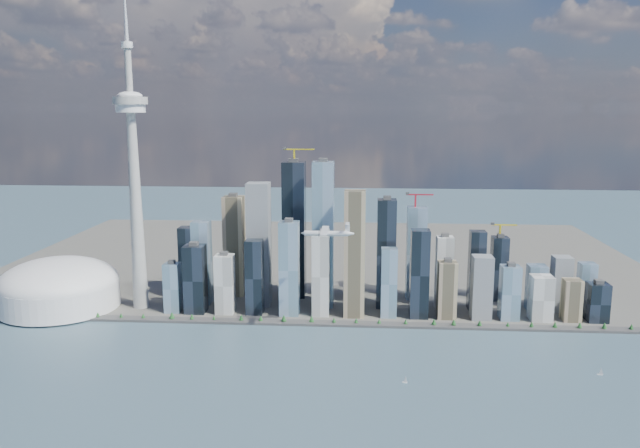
# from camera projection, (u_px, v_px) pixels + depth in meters

# --- Properties ---
(ground) EXTENTS (4000.00, 4000.00, 0.00)m
(ground) POSITION_uv_depth(u_px,v_px,m) (293.00, 394.00, 759.06)
(ground) COLOR #314A57
(ground) RESTS_ON ground
(seawall) EXTENTS (1100.00, 22.00, 4.00)m
(seawall) POSITION_uv_depth(u_px,v_px,m) (310.00, 323.00, 1003.92)
(seawall) COLOR #383838
(seawall) RESTS_ON ground
(land) EXTENTS (1400.00, 900.00, 3.00)m
(land) POSITION_uv_depth(u_px,v_px,m) (326.00, 258.00, 1445.40)
(land) COLOR #4C4C47
(land) RESTS_ON ground
(shoreline_trees) EXTENTS (960.53, 7.20, 8.80)m
(shoreline_trees) POSITION_uv_depth(u_px,v_px,m) (310.00, 319.00, 1002.68)
(shoreline_trees) COLOR #3F2D1E
(shoreline_trees) RESTS_ON seawall
(skyscraper_cluster) EXTENTS (736.00, 142.00, 272.40)m
(skyscraper_cluster) POSITION_uv_depth(u_px,v_px,m) (349.00, 261.00, 1069.95)
(skyscraper_cluster) COLOR black
(skyscraper_cluster) RESTS_ON land
(needle_tower) EXTENTS (56.00, 56.00, 550.50)m
(needle_tower) POSITION_uv_depth(u_px,v_px,m) (134.00, 173.00, 1040.05)
(needle_tower) COLOR #979793
(needle_tower) RESTS_ON land
(dome_stadium) EXTENTS (200.00, 200.00, 86.00)m
(dome_stadium) POSITION_uv_depth(u_px,v_px,m) (59.00, 287.00, 1075.49)
(dome_stadium) COLOR silver
(dome_stadium) RESTS_ON land
(airplane) EXTENTS (78.63, 69.37, 19.24)m
(airplane) POSITION_uv_depth(u_px,v_px,m) (327.00, 233.00, 913.27)
(airplane) COLOR silver
(airplane) RESTS_ON ground
(sailboat_west) EXTENTS (7.06, 4.05, 9.98)m
(sailboat_west) POSITION_uv_depth(u_px,v_px,m) (405.00, 380.00, 789.32)
(sailboat_west) COLOR white
(sailboat_west) RESTS_ON ground
(sailboat_east) EXTENTS (7.48, 4.03, 10.49)m
(sailboat_east) POSITION_uv_depth(u_px,v_px,m) (601.00, 373.00, 812.25)
(sailboat_east) COLOR white
(sailboat_east) RESTS_ON ground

